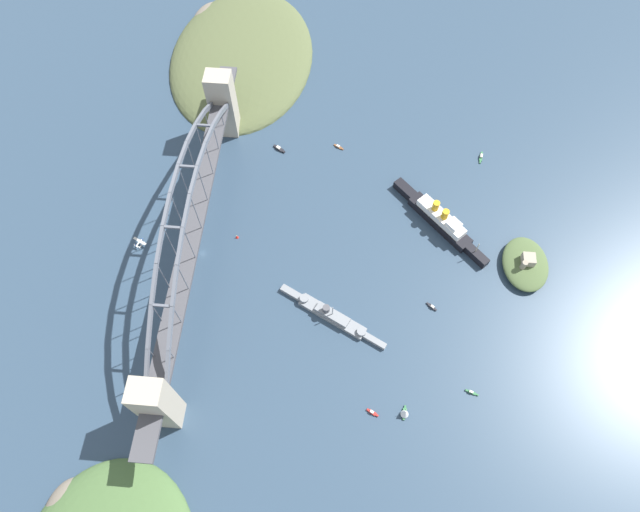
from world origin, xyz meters
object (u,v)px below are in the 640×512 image
seaplane_taxiing_near_bridge (140,243)px  naval_cruiser (331,315)px  ocean_liner (440,220)px  small_boat_5 (279,149)px  small_boat_0 (339,147)px  small_boat_3 (481,157)px  small_boat_1 (405,413)px  small_boat_4 (372,412)px  small_boat_6 (432,307)px  harbor_arch_bridge (194,230)px  small_boat_2 (472,392)px  channel_marker_buoy (237,237)px  fort_island_mid_harbor (525,264)px

seaplane_taxiing_near_bridge → naval_cruiser: bearing=72.4°
ocean_liner → small_boat_5: size_ratio=6.91×
small_boat_0 → small_boat_3: bearing=89.4°
small_boat_1 → small_boat_4: 18.81m
seaplane_taxiing_near_bridge → small_boat_4: 189.79m
small_boat_5 → small_boat_6: bearing=43.3°
ocean_liner → small_boat_6: (63.25, -5.49, -4.62)m
harbor_arch_bridge → small_boat_4: size_ratio=38.42×
small_boat_2 → small_boat_3: 177.36m
ocean_liner → harbor_arch_bridge: bearing=-77.1°
small_boat_0 → channel_marker_buoy: channel_marker_buoy is taller
fort_island_mid_harbor → small_boat_2: bearing=-23.7°
ocean_liner → naval_cruiser: bearing=-42.5°
ocean_liner → small_boat_1: (132.48, -22.27, -1.47)m
naval_cruiser → small_boat_0: bearing=-178.1°
small_boat_0 → small_boat_6: bearing=28.6°
seaplane_taxiing_near_bridge → small_boat_6: seaplane_taxiing_near_bridge is taller
seaplane_taxiing_near_bridge → small_boat_5: size_ratio=1.05×
naval_cruiser → seaplane_taxiing_near_bridge: size_ratio=6.95×
small_boat_0 → ocean_liner: bearing=50.2°
naval_cruiser → small_boat_3: bearing=143.2°
seaplane_taxiing_near_bridge → small_boat_6: 198.96m
harbor_arch_bridge → fort_island_mid_harbor: 216.05m
fort_island_mid_harbor → naval_cruiser: bearing=-69.6°
harbor_arch_bridge → small_boat_3: size_ratio=25.83×
naval_cruiser → channel_marker_buoy: naval_cruiser is taller
small_boat_1 → small_boat_2: small_boat_1 is taller
fort_island_mid_harbor → small_boat_0: 157.72m
ocean_liner → small_boat_2: bearing=8.5°
small_boat_0 → harbor_arch_bridge: bearing=-41.0°
ocean_liner → small_boat_4: 139.20m
naval_cruiser → small_boat_2: (41.21, 86.26, -1.89)m
channel_marker_buoy → small_boat_5: bearing=165.9°
small_boat_0 → small_boat_2: small_boat_2 is taller
small_boat_3 → small_boat_5: bearing=-88.3°
seaplane_taxiing_near_bridge → small_boat_3: (-93.34, 234.55, -1.08)m
harbor_arch_bridge → channel_marker_buoy: bearing=123.2°
ocean_liner → fort_island_mid_harbor: 62.77m
ocean_liner → small_boat_2: ocean_liner is taller
naval_cruiser → small_boat_3: naval_cruiser is taller
small_boat_0 → small_boat_1: (193.86, 51.29, 3.31)m
small_boat_1 → small_boat_5: (-188.20, -95.45, -3.07)m
seaplane_taxiing_near_bridge → channel_marker_buoy: bearing=99.2°
small_boat_3 → fort_island_mid_harbor: bearing=14.6°
naval_cruiser → small_boat_6: 64.59m
ocean_liner → small_boat_2: (116.42, 17.32, -4.66)m
harbor_arch_bridge → channel_marker_buoy: size_ratio=100.89×
small_boat_4 → small_boat_2: bearing=105.9°
channel_marker_buoy → naval_cruiser: bearing=52.4°
fort_island_mid_harbor → small_boat_5: 192.99m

